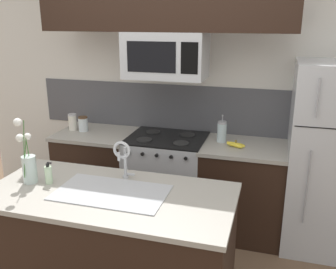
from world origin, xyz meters
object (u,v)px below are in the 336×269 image
object	(u,v)px
french_press	(222,132)
flower_vase	(28,165)
storage_jar_medium	(83,124)
dish_soap_bottle	(49,175)
sink_faucet	(123,155)
storage_jar_tall	(73,122)
banana_bunch	(236,145)
microwave	(166,55)
stove_range	(167,180)
refrigerator	(335,159)

from	to	relation	value
french_press	flower_vase	world-z (taller)	flower_vase
storage_jar_medium	dish_soap_bottle	distance (m)	1.30
sink_faucet	dish_soap_bottle	xyz separation A→B (m)	(-0.49, -0.20, -0.13)
storage_jar_tall	banana_bunch	world-z (taller)	storage_jar_tall
microwave	flower_vase	world-z (taller)	microwave
microwave	sink_faucet	size ratio (longest dim) A/B	2.43
stove_range	banana_bunch	bearing A→B (deg)	-5.03
microwave	banana_bunch	world-z (taller)	microwave
storage_jar_tall	sink_faucet	bearing A→B (deg)	-45.91
stove_range	refrigerator	world-z (taller)	refrigerator
banana_bunch	sink_faucet	distance (m)	1.21
banana_bunch	flower_vase	world-z (taller)	flower_vase
french_press	sink_faucet	xyz separation A→B (m)	(-0.56, -1.09, 0.10)
microwave	banana_bunch	bearing A→B (deg)	-3.27
flower_vase	storage_jar_medium	bearing A→B (deg)	101.22
refrigerator	dish_soap_bottle	world-z (taller)	refrigerator
refrigerator	microwave	bearing A→B (deg)	-178.49
storage_jar_medium	dish_soap_bottle	xyz separation A→B (m)	(0.39, -1.24, -0.01)
stove_range	storage_jar_tall	xyz separation A→B (m)	(-1.04, 0.02, 0.53)
french_press	refrigerator	bearing A→B (deg)	-2.25
storage_jar_tall	storage_jar_medium	bearing A→B (deg)	-3.75
dish_soap_bottle	flower_vase	size ratio (longest dim) A/B	0.33
storage_jar_medium	french_press	distance (m)	1.45
microwave	storage_jar_tall	distance (m)	1.27
stove_range	microwave	bearing A→B (deg)	-89.84
stove_range	sink_faucet	bearing A→B (deg)	-91.36
microwave	storage_jar_medium	size ratio (longest dim) A/B	4.81
stove_range	storage_jar_medium	size ratio (longest dim) A/B	6.01
stove_range	dish_soap_bottle	distance (m)	1.43
storage_jar_tall	french_press	world-z (taller)	french_press
storage_jar_tall	storage_jar_medium	size ratio (longest dim) A/B	1.11
stove_range	banana_bunch	world-z (taller)	banana_bunch
stove_range	french_press	distance (m)	0.77
sink_faucet	dish_soap_bottle	bearing A→B (deg)	-158.04
sink_faucet	microwave	bearing A→B (deg)	88.60
french_press	sink_faucet	bearing A→B (deg)	-117.05
microwave	french_press	bearing A→B (deg)	8.64
refrigerator	storage_jar_medium	bearing A→B (deg)	-179.70
french_press	flower_vase	distance (m)	1.78
dish_soap_bottle	storage_jar_tall	bearing A→B (deg)	112.68
french_press	dish_soap_bottle	bearing A→B (deg)	-129.15
banana_bunch	flower_vase	size ratio (longest dim) A/B	0.38
stove_range	french_press	size ratio (longest dim) A/B	3.48
flower_vase	banana_bunch	bearing A→B (deg)	41.60
storage_jar_tall	storage_jar_medium	xyz separation A→B (m)	(0.13, -0.01, -0.01)
flower_vase	french_press	bearing A→B (deg)	47.68
storage_jar_tall	stove_range	bearing A→B (deg)	-0.86
stove_range	french_press	bearing A→B (deg)	6.43
stove_range	microwave	xyz separation A→B (m)	(0.00, -0.02, 1.26)
sink_faucet	flower_vase	size ratio (longest dim) A/B	0.62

